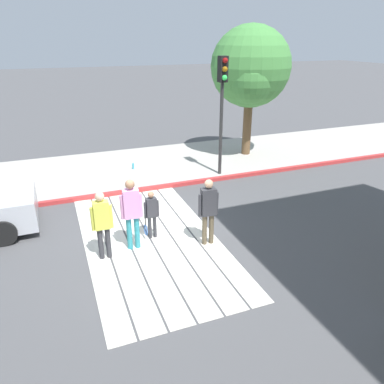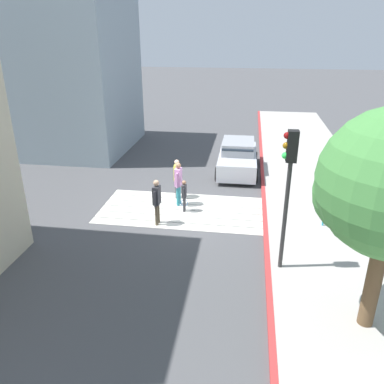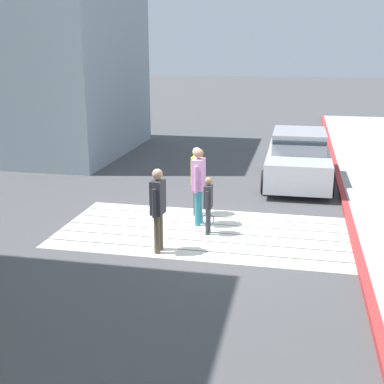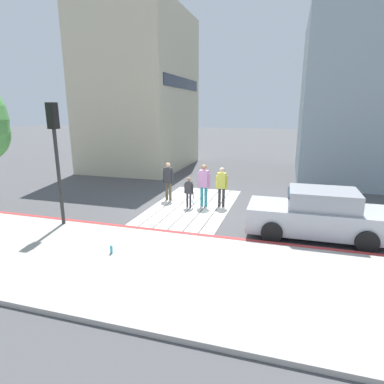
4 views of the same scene
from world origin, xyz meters
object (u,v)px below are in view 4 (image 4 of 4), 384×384
Objects in this scene: car_parked_near_curb at (317,215)px; pedestrian_child_with_racket at (189,191)px; pedestrian_adult_side at (204,182)px; water_bottle at (111,249)px; pedestrian_adult_lead at (168,179)px; pedestrian_adult_trailing at (222,184)px; traffic_light_corner at (55,140)px.

pedestrian_child_with_racket is at bearing 69.09° from car_parked_near_curb.
pedestrian_adult_side is (2.20, 4.35, 0.32)m from car_parked_near_curb.
car_parked_near_curb is 6.49m from water_bottle.
water_bottle is 0.13× the size of pedestrian_adult_lead.
water_bottle is 0.12× the size of pedestrian_adult_side.
car_parked_near_curb is at bearing -123.37° from pedestrian_adult_trailing.
pedestrian_adult_trailing reaches higher than water_bottle.
pedestrian_adult_side reaches higher than pedestrian_adult_lead.
car_parked_near_curb is 6.68m from pedestrian_adult_lead.
pedestrian_adult_side is (5.48, -1.23, 0.82)m from water_bottle.
water_bottle is at bearing -120.51° from traffic_light_corner.
pedestrian_adult_side is (3.78, -4.12, -1.99)m from traffic_light_corner.
pedestrian_adult_lead reaches higher than car_parked_near_curb.
pedestrian_adult_lead is at bearing 75.30° from pedestrian_adult_side.
pedestrian_adult_side is at bearing -12.70° from water_bottle.
pedestrian_adult_lead is (2.66, 6.12, 0.27)m from car_parked_near_curb.
pedestrian_adult_side reaches higher than pedestrian_adult_trailing.
water_bottle is 6.02m from pedestrian_adult_lead.
car_parked_near_curb is 3.33× the size of pedestrian_child_with_racket.
traffic_light_corner reaches higher than car_parked_near_curb.
traffic_light_corner is at bearing 151.14° from pedestrian_adult_lead.
pedestrian_adult_trailing is at bearing -50.66° from traffic_light_corner.
pedestrian_adult_trailing is at bearing 56.63° from car_parked_near_curb.
car_parked_near_curb reaches higher than pedestrian_child_with_racket.
traffic_light_corner is 3.27× the size of pedestrian_child_with_racket.
pedestrian_child_with_racket is (-0.79, -1.22, -0.28)m from pedestrian_adult_lead.
pedestrian_adult_side reaches higher than pedestrian_child_with_racket.
pedestrian_adult_lead is 1.33× the size of pedestrian_child_with_racket.
pedestrian_adult_side is 0.72m from pedestrian_child_with_racket.
water_bottle is 6.04m from pedestrian_adult_trailing.
car_parked_near_curb is 2.56× the size of pedestrian_adult_trailing.
water_bottle is at bearing 167.30° from pedestrian_adult_side.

